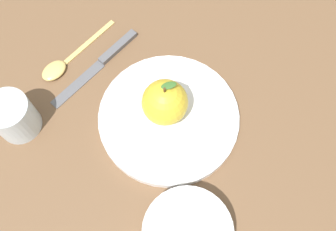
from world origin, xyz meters
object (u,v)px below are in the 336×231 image
at_px(knife, 103,61).
at_px(spoon, 62,64).
at_px(dinner_plate, 168,118).
at_px(cup, 13,116).
at_px(apple, 164,103).

distance_m(knife, spoon, 0.07).
xyz_separation_m(knife, spoon, (-0.06, 0.05, 0.00)).
distance_m(dinner_plate, knife, 0.17).
height_order(dinner_plate, cup, cup).
distance_m(cup, knife, 0.18).
bearing_deg(knife, cup, 179.05).
bearing_deg(spoon, dinner_plate, -74.46).
bearing_deg(knife, dinner_plate, -89.57).
bearing_deg(cup, spoon, 19.39).
bearing_deg(apple, spoon, 106.31).
relative_size(dinner_plate, apple, 2.81).
distance_m(cup, spoon, 0.13).
xyz_separation_m(cup, knife, (0.18, -0.00, -0.04)).
height_order(apple, spoon, apple).
height_order(dinner_plate, knife, dinner_plate).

